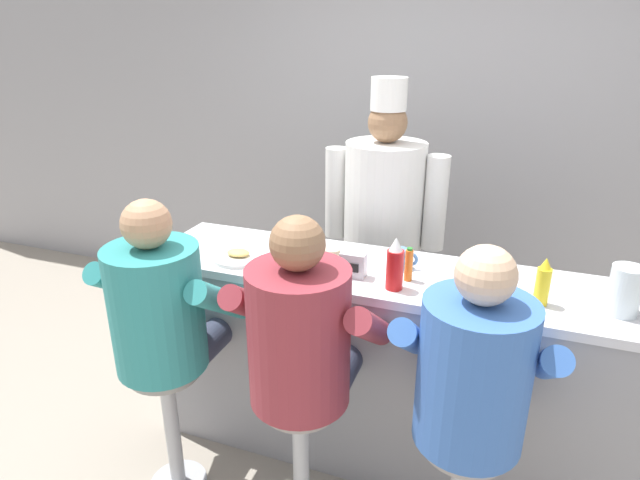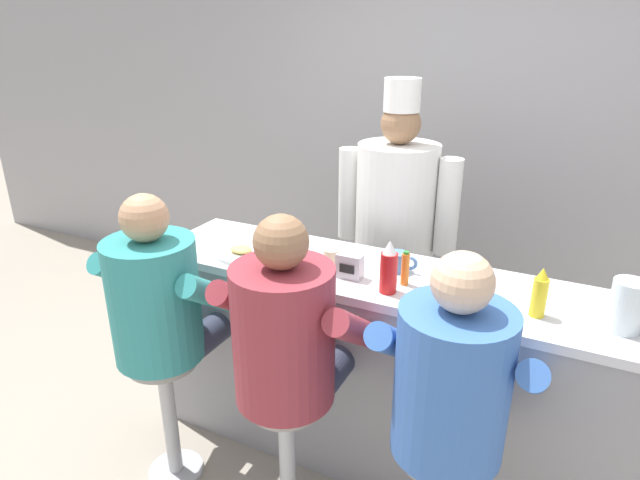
{
  "view_description": "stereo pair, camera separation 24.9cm",
  "coord_description": "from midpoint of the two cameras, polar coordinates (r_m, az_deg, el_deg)",
  "views": [
    {
      "loc": [
        0.5,
        -1.92,
        2.06
      ],
      "look_at": [
        -0.31,
        0.26,
        1.15
      ],
      "focal_mm": 30.0,
      "sensor_mm": 36.0,
      "label": 1
    },
    {
      "loc": [
        0.73,
        -1.82,
        2.06
      ],
      "look_at": [
        -0.31,
        0.26,
        1.15
      ],
      "focal_mm": 30.0,
      "sensor_mm": 36.0,
      "label": 2
    }
  ],
  "objects": [
    {
      "name": "cereal_bowl",
      "position": [
        2.36,
        -3.41,
        -3.81
      ],
      "size": [
        0.14,
        0.14,
        0.06
      ],
      "color": "#B24C47",
      "rests_on": "diner_counter"
    },
    {
      "name": "diner_seated_maroon",
      "position": [
        2.13,
        -5.3,
        -10.86
      ],
      "size": [
        0.6,
        0.6,
        1.46
      ],
      "color": "#B2B5BA",
      "rests_on": "ground_plane"
    },
    {
      "name": "napkin_dispenser_chrome",
      "position": [
        2.39,
        0.57,
        -2.71
      ],
      "size": [
        0.11,
        0.07,
        0.11
      ],
      "color": "silver",
      "rests_on": "diner_counter"
    },
    {
      "name": "coffee_mug_blue",
      "position": [
        2.49,
        5.64,
        -2.02
      ],
      "size": [
        0.14,
        0.09,
        0.09
      ],
      "color": "#4C7AB2",
      "rests_on": "diner_counter"
    },
    {
      "name": "coffee_mug_tan",
      "position": [
        2.51,
        -1.47,
        -1.84
      ],
      "size": [
        0.12,
        0.08,
        0.08
      ],
      "color": "beige",
      "rests_on": "diner_counter"
    },
    {
      "name": "mustard_bottle_yellow",
      "position": [
        2.26,
        19.82,
        -4.41
      ],
      "size": [
        0.06,
        0.06,
        0.2
      ],
      "color": "yellow",
      "rests_on": "diner_counter"
    },
    {
      "name": "ketchup_bottle_red",
      "position": [
        2.26,
        4.89,
        -2.77
      ],
      "size": [
        0.07,
        0.07,
        0.23
      ],
      "color": "red",
      "rests_on": "diner_counter"
    },
    {
      "name": "hot_sauce_bottle_orange",
      "position": [
        2.35,
        6.48,
        -2.71
      ],
      "size": [
        0.04,
        0.04,
        0.15
      ],
      "color": "orange",
      "rests_on": "diner_counter"
    },
    {
      "name": "breakfast_plate",
      "position": [
        2.63,
        -11.39,
        -1.78
      ],
      "size": [
        0.25,
        0.25,
        0.05
      ],
      "color": "white",
      "rests_on": "diner_counter"
    },
    {
      "name": "wall_back",
      "position": [
        3.8,
        10.91,
        10.34
      ],
      "size": [
        10.0,
        0.06,
        2.7
      ],
      "color": "#99999E",
      "rests_on": "ground_plane"
    },
    {
      "name": "cook_in_whites_near",
      "position": [
        3.14,
        4.5,
        1.77
      ],
      "size": [
        0.71,
        0.46,
        1.83
      ],
      "color": "#232328",
      "rests_on": "ground_plane"
    },
    {
      "name": "water_pitcher_clear",
      "position": [
        2.31,
        27.15,
        -4.9
      ],
      "size": [
        0.14,
        0.12,
        0.2
      ],
      "color": "silver",
      "rests_on": "diner_counter"
    },
    {
      "name": "diner_seated_blue",
      "position": [
        1.98,
        12.48,
        -14.42
      ],
      "size": [
        0.59,
        0.58,
        1.43
      ],
      "color": "#B2B5BA",
      "rests_on": "ground_plane"
    },
    {
      "name": "diner_counter",
      "position": [
        2.72,
        3.8,
        -13.17
      ],
      "size": [
        2.31,
        0.57,
        1.03
      ],
      "color": "gray",
      "rests_on": "ground_plane"
    },
    {
      "name": "diner_seated_teal",
      "position": [
        2.45,
        -19.26,
        -7.57
      ],
      "size": [
        0.6,
        0.59,
        1.45
      ],
      "color": "#B2B5BA",
      "rests_on": "ground_plane"
    }
  ]
}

